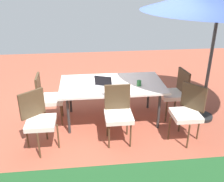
{
  "coord_description": "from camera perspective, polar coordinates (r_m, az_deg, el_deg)",
  "views": [
    {
      "loc": [
        0.49,
        4.46,
        2.65
      ],
      "look_at": [
        0.0,
        0.0,
        0.62
      ],
      "focal_mm": 41.23,
      "sensor_mm": 36.0,
      "label": 1
    }
  ],
  "objects": [
    {
      "name": "chair_west",
      "position": [
        5.24,
        13.89,
        -0.06
      ],
      "size": [
        0.48,
        0.47,
        0.98
      ],
      "rotation": [
        0.0,
        0.0,
        1.68
      ],
      "color": "silver",
      "rests_on": "ground_plane"
    },
    {
      "name": "chair_northwest",
      "position": [
        4.56,
        16.49,
        -4.16
      ],
      "size": [
        0.59,
        0.58,
        0.98
      ],
      "rotation": [
        0.0,
        0.0,
        2.27
      ],
      "color": "silver",
      "rests_on": "ground_plane"
    },
    {
      "name": "ground_plane",
      "position": [
        5.22,
        0.0,
        -6.33
      ],
      "size": [
        10.0,
        10.0,
        0.02
      ],
      "primitive_type": "cube",
      "color": "#9E4C38"
    },
    {
      "name": "laptop",
      "position": [
        4.76,
        -1.72,
        1.77
      ],
      "size": [
        0.39,
        0.35,
        0.21
      ],
      "rotation": [
        0.0,
        0.0,
        -0.38
      ],
      "color": "#B7B7BC",
      "rests_on": "dining_table"
    },
    {
      "name": "dining_table",
      "position": [
        4.88,
        0.0,
        1.12
      ],
      "size": [
        1.96,
        1.11,
        0.78
      ],
      "color": "silver",
      "rests_on": "ground_plane"
    },
    {
      "name": "chair_north",
      "position": [
        4.34,
        1.39,
        -4.56
      ],
      "size": [
        0.46,
        0.46,
        0.98
      ],
      "rotation": [
        0.0,
        0.0,
        3.13
      ],
      "color": "silver",
      "rests_on": "ground_plane"
    },
    {
      "name": "chair_northeast",
      "position": [
        4.32,
        -16.02,
        -5.78
      ],
      "size": [
        0.58,
        0.58,
        0.98
      ],
      "rotation": [
        0.0,
        0.0,
        3.83
      ],
      "color": "silver",
      "rests_on": "ground_plane"
    },
    {
      "name": "cup",
      "position": [
        4.78,
        6.01,
        1.75
      ],
      "size": [
        0.08,
        0.08,
        0.1
      ],
      "primitive_type": "cylinder",
      "color": "#286B33",
      "rests_on": "dining_table"
    },
    {
      "name": "chair_east",
      "position": [
        5.02,
        -14.12,
        -1.16
      ],
      "size": [
        0.47,
        0.46,
        0.98
      ],
      "rotation": [
        0.0,
        0.0,
        4.74
      ],
      "color": "silver",
      "rests_on": "ground_plane"
    }
  ]
}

